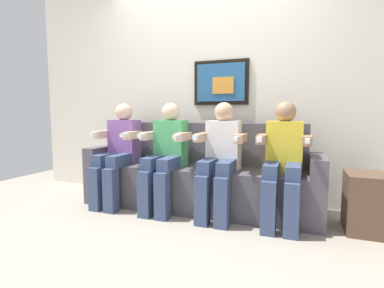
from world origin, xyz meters
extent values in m
plane|color=#9E9384|center=(0.00, 0.00, 0.00)|extent=(6.32, 6.32, 0.00)
cube|color=silver|center=(0.00, 0.77, 1.30)|extent=(4.86, 0.05, 2.60)
cube|color=black|center=(0.14, 0.72, 1.35)|extent=(0.63, 0.03, 0.50)
cube|color=#26598C|center=(0.14, 0.71, 1.35)|extent=(0.55, 0.02, 0.42)
cube|color=orange|center=(0.17, 0.70, 1.31)|extent=(0.24, 0.02, 0.18)
cube|color=#514C56|center=(0.00, 0.29, 0.23)|extent=(2.18, 0.58, 0.45)
cube|color=#514C56|center=(0.00, 0.51, 0.68)|extent=(2.18, 0.14, 0.45)
cube|color=#514C56|center=(-1.16, 0.29, 0.31)|extent=(0.14, 0.58, 0.62)
cube|color=#514C56|center=(1.16, 0.29, 0.31)|extent=(0.14, 0.58, 0.62)
cube|color=#8C59A5|center=(-0.87, 0.28, 0.69)|extent=(0.32, 0.20, 0.48)
sphere|color=beige|center=(-0.87, 0.28, 1.02)|extent=(0.19, 0.19, 0.19)
cube|color=#38476B|center=(-0.96, 0.08, 0.51)|extent=(0.12, 0.40, 0.12)
cube|color=#38476B|center=(-0.78, 0.08, 0.51)|extent=(0.12, 0.40, 0.12)
cube|color=#38476B|center=(-0.96, -0.12, 0.23)|extent=(0.12, 0.12, 0.45)
cube|color=#38476B|center=(-0.78, -0.12, 0.23)|extent=(0.12, 0.12, 0.45)
cube|color=beige|center=(-1.06, 0.16, 0.77)|extent=(0.08, 0.28, 0.08)
cube|color=beige|center=(-0.68, 0.16, 0.77)|extent=(0.08, 0.28, 0.08)
cube|color=white|center=(-0.68, 0.00, 0.78)|extent=(0.04, 0.13, 0.04)
cube|color=white|center=(-1.06, 0.00, 0.78)|extent=(0.04, 0.10, 0.04)
cube|color=#4CB266|center=(-0.29, 0.28, 0.69)|extent=(0.32, 0.20, 0.48)
sphere|color=beige|center=(-0.29, 0.28, 1.02)|extent=(0.19, 0.19, 0.19)
cube|color=#38476B|center=(-0.38, 0.08, 0.51)|extent=(0.12, 0.40, 0.12)
cube|color=#38476B|center=(-0.20, 0.08, 0.51)|extent=(0.12, 0.40, 0.12)
cube|color=#38476B|center=(-0.38, -0.12, 0.23)|extent=(0.12, 0.12, 0.45)
cube|color=#38476B|center=(-0.20, -0.12, 0.23)|extent=(0.12, 0.12, 0.45)
cube|color=beige|center=(-0.48, 0.16, 0.77)|extent=(0.08, 0.28, 0.08)
cube|color=beige|center=(-0.10, 0.16, 0.77)|extent=(0.08, 0.28, 0.08)
cube|color=white|center=(-0.10, 0.00, 0.78)|extent=(0.04, 0.13, 0.04)
cube|color=white|center=(-0.48, 0.00, 0.78)|extent=(0.04, 0.10, 0.04)
cube|color=white|center=(0.29, 0.28, 0.69)|extent=(0.32, 0.20, 0.48)
sphere|color=tan|center=(0.29, 0.28, 1.02)|extent=(0.19, 0.19, 0.19)
cube|color=#38476B|center=(0.20, 0.08, 0.51)|extent=(0.12, 0.40, 0.12)
cube|color=#38476B|center=(0.38, 0.08, 0.51)|extent=(0.12, 0.40, 0.12)
cube|color=#38476B|center=(0.20, -0.12, 0.23)|extent=(0.12, 0.12, 0.45)
cube|color=#38476B|center=(0.38, -0.12, 0.23)|extent=(0.12, 0.12, 0.45)
cube|color=tan|center=(0.10, 0.16, 0.77)|extent=(0.08, 0.28, 0.08)
cube|color=tan|center=(0.48, 0.16, 0.77)|extent=(0.08, 0.28, 0.08)
cube|color=white|center=(0.48, 0.00, 0.78)|extent=(0.04, 0.13, 0.04)
cube|color=white|center=(0.10, 0.00, 0.78)|extent=(0.04, 0.10, 0.04)
cube|color=yellow|center=(0.87, 0.28, 0.69)|extent=(0.32, 0.20, 0.48)
sphere|color=#9E7556|center=(0.87, 0.28, 1.02)|extent=(0.19, 0.19, 0.19)
cube|color=#38476B|center=(0.78, 0.08, 0.51)|extent=(0.12, 0.40, 0.12)
cube|color=#38476B|center=(0.96, 0.08, 0.51)|extent=(0.12, 0.40, 0.12)
cube|color=#38476B|center=(0.78, -0.12, 0.23)|extent=(0.12, 0.12, 0.45)
cube|color=#38476B|center=(0.96, -0.12, 0.23)|extent=(0.12, 0.12, 0.45)
cube|color=#9E7556|center=(0.68, 0.16, 0.77)|extent=(0.08, 0.28, 0.08)
cube|color=#9E7556|center=(1.06, 0.16, 0.77)|extent=(0.08, 0.28, 0.08)
cube|color=white|center=(1.06, 0.00, 0.78)|extent=(0.04, 0.13, 0.04)
cube|color=white|center=(0.68, 0.00, 0.78)|extent=(0.04, 0.10, 0.04)
cube|color=brown|center=(1.58, 0.22, 0.25)|extent=(0.40, 0.40, 0.50)
camera|label=1|loc=(1.01, -2.53, 1.00)|focal=27.25mm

